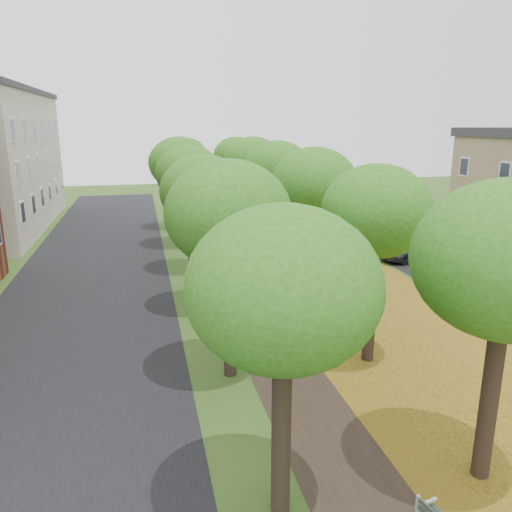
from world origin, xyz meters
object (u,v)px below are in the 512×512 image
car_silver (469,271)px  car_white (427,245)px  car_red (485,271)px  car_grey (417,248)px

car_silver → car_white: 6.07m
car_red → car_white: size_ratio=0.82×
car_red → car_white: (0.21, 5.73, 0.02)m
car_red → car_grey: 4.97m
car_white → car_grey: bearing=101.2°
car_red → car_grey: car_grey is taller
car_silver → car_red: bearing=-86.8°
car_red → car_grey: bearing=-9.6°
car_silver → car_grey: size_ratio=0.94×
car_white → car_silver: bearing=143.6°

